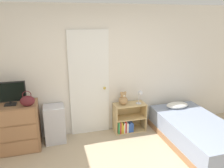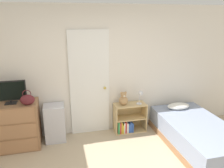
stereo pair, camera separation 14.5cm
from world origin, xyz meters
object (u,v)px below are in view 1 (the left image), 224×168
Objects in this scene: bed at (196,132)px; teddy_bear at (123,99)px; desk_lamp at (140,94)px; dresser at (14,127)px; tv at (9,93)px; handbag at (27,101)px; storage_bin at (55,124)px; bookshelf at (127,120)px.

teddy_bear is at bearing 145.39° from bed.
dresser is at bearing -178.86° from desk_lamp.
tv reaches higher than teddy_bear.
handbag is 0.37× the size of storage_bin.
desk_lamp is at bearing 1.14° from dresser.
handbag is (0.29, -0.15, -0.12)m from tv.
handbag is 0.95× the size of desk_lamp.
bed is (3.26, -0.73, -0.85)m from tv.
storage_bin is 1.11× the size of bookshelf.
dresser reaches higher than bed.
storage_bin is 2.58× the size of teddy_bear.
teddy_bear is at bearing 2.49° from tv.
bookshelf is at bearing -0.46° from teddy_bear.
teddy_bear is 0.36m from desk_lamp.
teddy_bear is at bearing 0.57° from storage_bin.
bed is at bearing -34.61° from teddy_bear.
storage_bin is 2.52× the size of desk_lamp.
handbag reaches higher than bookshelf.
tv reaches higher than dresser.
storage_bin is at bearing 6.30° from dresser.
teddy_bear is 1.52m from bed.
teddy_bear is (1.78, 0.24, -0.24)m from handbag.
bookshelf is at bearing 2.41° from dresser.
dresser is 1.34× the size of bookshelf.
handbag is at bearing -25.64° from dresser.
handbag is 2.14m from desk_lamp.
bookshelf is at bearing 0.51° from storage_bin.
desk_lamp is at bearing 137.36° from bed.
tv is at bearing -177.63° from bookshelf.
bed is (2.55, -0.80, -0.14)m from storage_bin.
bed is (1.09, -0.82, -0.01)m from bookshelf.
desk_lamp reaches higher than bookshelf.
dresser is 3.12× the size of teddy_bear.
desk_lamp is 1.28m from bed.
tv is 2.11m from teddy_bear.
handbag reaches higher than desk_lamp.
teddy_bear is at bearing 179.54° from bookshelf.
tv reaches higher than handbag.
handbag is 0.42× the size of bookshelf.
storage_bin is at bearing 179.00° from desk_lamp.
handbag is at bearing -151.56° from storage_bin.
bed is at bearing -36.78° from bookshelf.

